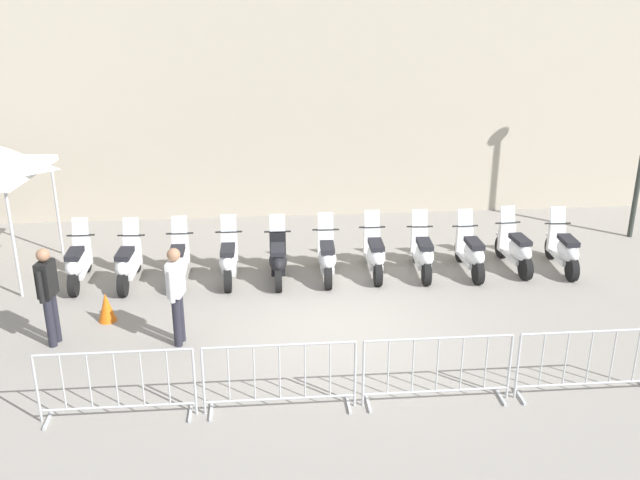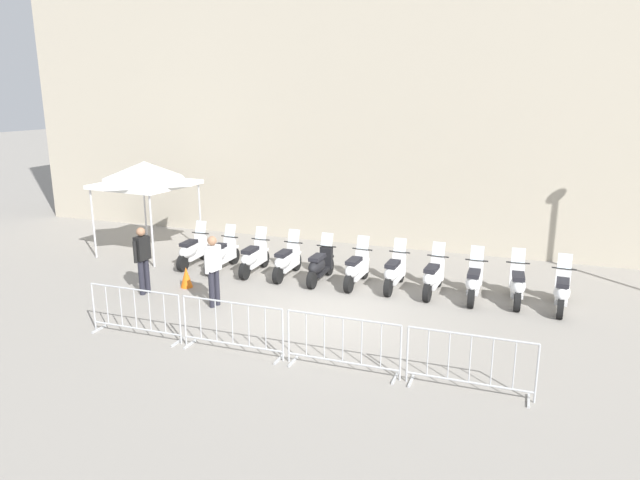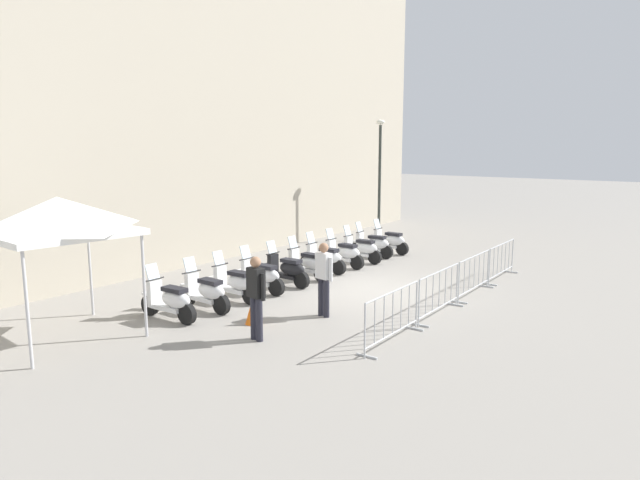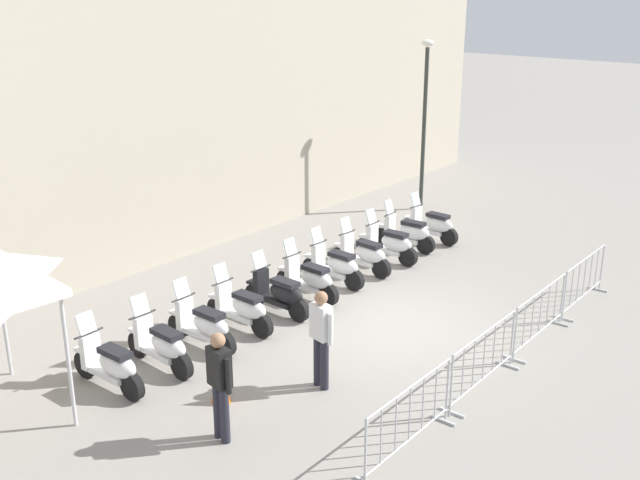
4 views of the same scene
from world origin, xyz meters
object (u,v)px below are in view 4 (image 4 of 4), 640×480
motorcycle_9 (407,233)px  barrier_segment_1 (484,361)px  motorcycle_4 (279,294)px  motorcycle_10 (432,225)px  motorcycle_7 (364,254)px  motorcycle_6 (336,265)px  motorcycle_1 (162,345)px  motorcycle_0 (110,365)px  officer_mid_plaza (220,380)px  officer_near_row_end (321,334)px  barrier_segment_2 (540,316)px  motorcycle_3 (242,308)px  barrier_segment_3 (584,281)px  motorcycle_2 (204,325)px  traffic_cone (221,387)px  barrier_segment_0 (409,419)px  motorcycle_8 (389,244)px  street_lamp (425,107)px  motorcycle_5 (309,279)px

motorcycle_9 → barrier_segment_1: 7.04m
motorcycle_4 → motorcycle_10: same height
motorcycle_7 → motorcycle_6: bearing=-177.4°
motorcycle_6 → barrier_segment_1: size_ratio=0.79×
motorcycle_1 → motorcycle_0: bearing=-179.8°
motorcycle_1 → barrier_segment_1: size_ratio=0.79×
motorcycle_0 → motorcycle_9: size_ratio=1.00×
barrier_segment_1 → motorcycle_7: bearing=61.8°
motorcycle_1 → officer_mid_plaza: officer_mid_plaza is taller
motorcycle_0 → officer_near_row_end: bearing=-44.0°
motorcycle_7 → motorcycle_9: 2.02m
barrier_segment_1 → barrier_segment_2: bearing=5.5°
motorcycle_0 → officer_mid_plaza: size_ratio=1.00×
motorcycle_3 → barrier_segment_3: 7.19m
motorcycle_2 → motorcycle_10: size_ratio=1.00×
officer_near_row_end → barrier_segment_3: bearing=-13.5°
barrier_segment_3 → traffic_cone: 8.18m
motorcycle_9 → barrier_segment_2: motorcycle_9 is taller
motorcycle_0 → barrier_segment_3: (8.86, -3.95, 0.07)m
motorcycle_9 → barrier_segment_3: bearing=-91.9°
motorcycle_7 → barrier_segment_0: bearing=-133.5°
barrier_segment_3 → officer_mid_plaza: bearing=170.0°
barrier_segment_3 → officer_near_row_end: bearing=166.5°
motorcycle_8 → motorcycle_1: bearing=-174.8°
motorcycle_2 → street_lamp: size_ratio=0.34×
motorcycle_6 → officer_near_row_end: bearing=-139.6°
motorcycle_3 → motorcycle_9: 6.04m
motorcycle_6 → motorcycle_10: bearing=4.0°
motorcycle_5 → motorcycle_8: same height
motorcycle_4 → street_lamp: bearing=17.9°
motorcycle_7 → officer_mid_plaza: 7.32m
motorcycle_2 → traffic_cone: (-0.98, -1.74, -0.18)m
motorcycle_0 → street_lamp: size_ratio=0.34×
motorcycle_5 → barrier_segment_1: size_ratio=0.79×
barrier_segment_0 → officer_near_row_end: officer_near_row_end is taller
motorcycle_4 → barrier_segment_3: size_ratio=0.79×
motorcycle_7 → motorcycle_8: 1.01m
barrier_segment_0 → barrier_segment_2: (4.52, 0.44, 0.00)m
motorcycle_10 → traffic_cone: (-8.99, -2.44, -0.18)m
motorcycle_10 → motorcycle_3: bearing=-175.1°
motorcycle_2 → motorcycle_7: 5.03m
motorcycle_7 → officer_mid_plaza: size_ratio=1.00×
motorcycle_1 → street_lamp: size_ratio=0.34×
motorcycle_3 → motorcycle_7: (4.00, 0.37, 0.00)m
motorcycle_1 → barrier_segment_2: motorcycle_1 is taller
motorcycle_6 → barrier_segment_1: (-1.67, -4.94, 0.07)m
barrier_segment_3 → officer_mid_plaza: (-8.47, 1.50, 0.45)m
officer_mid_plaza → motorcycle_6: bearing=28.1°
barrier_segment_3 → street_lamp: bearing=63.3°
barrier_segment_3 → motorcycle_10: bearing=76.3°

